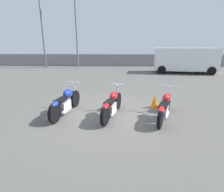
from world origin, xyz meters
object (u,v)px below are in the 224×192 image
Objects in this scene: motorcycle_slot_1 at (112,105)px; parked_van at (185,59)px; traffic_cone_near at (155,101)px; motorcycle_slot_0 at (66,102)px; light_pole_left at (76,18)px; motorcycle_slot_2 at (165,107)px; light_pole_right at (42,27)px.

parked_van reaches higher than motorcycle_slot_1.
traffic_cone_near is (-4.33, -9.19, -0.94)m from parked_van.
motorcycle_slot_0 is 1.07× the size of motorcycle_slot_1.
parked_van is (5.98, 10.18, 0.76)m from motorcycle_slot_1.
motorcycle_slot_2 is (6.00, -13.80, -4.61)m from light_pole_left.
motorcycle_slot_1 is 1.00× the size of motorcycle_slot_2.
motorcycle_slot_0 is at bearing -166.58° from traffic_cone_near.
light_pole_right reaches higher than parked_van.
light_pole_right is 16.08m from motorcycle_slot_1.
light_pole_left is at bearing 2.52° from light_pole_right.
motorcycle_slot_0 is 12.58m from parked_van.
traffic_cone_near is at bearing 23.98° from motorcycle_slot_0.
parked_van reaches higher than traffic_cone_near.
motorcycle_slot_2 is at bearing -66.49° from light_pole_left.
motorcycle_slot_2 is 0.38× the size of parked_van.
motorcycle_slot_1 is 0.38× the size of parked_van.
motorcycle_slot_1 is at bearing 157.64° from parked_van.
light_pole_left is 3.64m from light_pole_right.
light_pole_left reaches higher than motorcycle_slot_1.
light_pole_right reaches higher than motorcycle_slot_1.
motorcycle_slot_1 is (4.25, -13.69, -4.59)m from light_pole_left.
motorcycle_slot_0 is 3.40m from traffic_cone_near.
light_pole_left is at bearing 79.15° from parked_van.
traffic_cone_near is at bearing 118.04° from motorcycle_slot_2.
motorcycle_slot_2 is 11.15m from parked_van.
parked_van is 10.20m from traffic_cone_near.
motorcycle_slot_2 is (9.55, -13.64, -3.82)m from light_pole_right.
light_pole_right is 3.25× the size of motorcycle_slot_0.
motorcycle_slot_1 is at bearing -60.05° from light_pole_right.
light_pole_left is 1.61× the size of parked_van.
motorcycle_slot_0 is at bearing -65.25° from light_pole_right.
parked_van is (13.78, -3.36, -3.04)m from light_pole_right.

